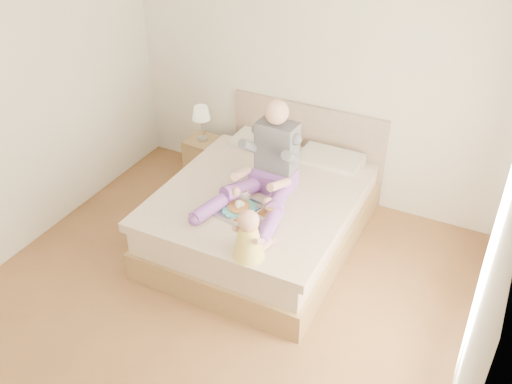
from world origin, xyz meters
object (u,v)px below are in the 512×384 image
at_px(tray, 248,212).
at_px(baby, 249,238).
at_px(nightstand, 206,159).
at_px(adult, 267,170).
at_px(bed, 266,209).

distance_m(tray, baby, 0.55).
bearing_deg(tray, nightstand, 146.22).
height_order(adult, baby, adult).
distance_m(bed, nightstand, 1.27).
distance_m(nightstand, adult, 1.54).
height_order(nightstand, adult, adult).
xyz_separation_m(bed, tray, (0.07, -0.51, 0.33)).
bearing_deg(baby, nightstand, 148.09).
xyz_separation_m(bed, nightstand, (-1.08, 0.66, -0.07)).
bearing_deg(adult, tray, -89.17).
relative_size(bed, adult, 2.04).
height_order(nightstand, tray, tray).
bearing_deg(adult, bed, 118.44).
distance_m(bed, adult, 0.58).
xyz_separation_m(tray, baby, (0.26, -0.47, 0.14)).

